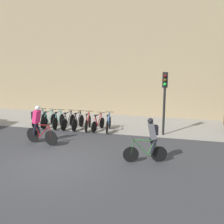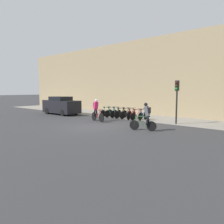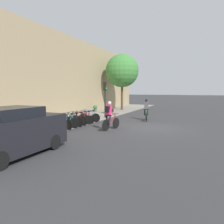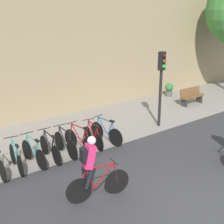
% 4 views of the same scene
% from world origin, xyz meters
% --- Properties ---
extents(ground, '(200.00, 200.00, 0.00)m').
position_xyz_m(ground, '(0.00, 0.00, 0.00)').
color(ground, '#333335').
extents(kerb_strip, '(44.00, 4.50, 0.01)m').
position_xyz_m(kerb_strip, '(0.00, 6.75, 0.00)').
color(kerb_strip, gray).
rests_on(kerb_strip, ground).
extents(building_facade, '(44.00, 0.60, 7.72)m').
position_xyz_m(building_facade, '(0.00, 9.30, 3.86)').
color(building_facade, '#9E8966').
rests_on(building_facade, ground).
extents(cyclist_pink, '(1.76, 0.58, 1.79)m').
position_xyz_m(cyclist_pink, '(-1.79, 2.15, 0.95)').
color(cyclist_pink, black).
rests_on(cyclist_pink, ground).
extents(cyclist_grey, '(1.66, 0.65, 1.75)m').
position_xyz_m(cyclist_grey, '(3.50, 1.19, 0.95)').
color(cyclist_grey, black).
rests_on(cyclist_grey, ground).
extents(parked_bike_0, '(0.46, 1.62, 0.96)m').
position_xyz_m(parked_bike_0, '(-3.30, 4.99, 0.40)').
color(parked_bike_0, black).
rests_on(parked_bike_0, ground).
extents(parked_bike_1, '(0.46, 1.63, 0.97)m').
position_xyz_m(parked_bike_1, '(-2.71, 4.99, 0.40)').
color(parked_bike_1, black).
rests_on(parked_bike_1, ground).
extents(parked_bike_2, '(0.46, 1.66, 0.97)m').
position_xyz_m(parked_bike_2, '(-2.13, 4.99, 0.40)').
color(parked_bike_2, black).
rests_on(parked_bike_2, ground).
extents(parked_bike_3, '(0.46, 1.70, 0.97)m').
position_xyz_m(parked_bike_3, '(-1.54, 4.99, 0.40)').
color(parked_bike_3, black).
rests_on(parked_bike_3, ground).
extents(parked_bike_4, '(0.46, 1.66, 0.97)m').
position_xyz_m(parked_bike_4, '(-0.96, 4.99, 0.40)').
color(parked_bike_4, black).
rests_on(parked_bike_4, ground).
extents(parked_bike_5, '(0.46, 1.67, 0.96)m').
position_xyz_m(parked_bike_5, '(-0.37, 4.99, 0.40)').
color(parked_bike_5, black).
rests_on(parked_bike_5, ground).
extents(parked_bike_6, '(0.46, 1.56, 0.94)m').
position_xyz_m(parked_bike_6, '(0.21, 4.99, 0.38)').
color(parked_bike_6, black).
rests_on(parked_bike_6, ground).
extents(parked_bike_7, '(0.46, 1.69, 0.98)m').
position_xyz_m(parked_bike_7, '(0.80, 4.99, 0.40)').
color(parked_bike_7, black).
rests_on(parked_bike_7, ground).
extents(traffic_light_pole, '(0.26, 0.30, 3.21)m').
position_xyz_m(traffic_light_pole, '(3.71, 5.03, 2.24)').
color(traffic_light_pole, black).
rests_on(traffic_light_pole, ground).
extents(parked_car, '(4.30, 1.84, 1.85)m').
position_xyz_m(parked_car, '(-8.10, 3.30, 0.90)').
color(parked_car, black).
rests_on(parked_car, ground).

